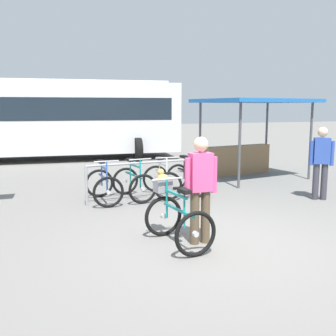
{
  "coord_description": "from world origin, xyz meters",
  "views": [
    {
      "loc": [
        -2.73,
        -5.25,
        2.08
      ],
      "look_at": [
        -0.28,
        1.27,
        1.0
      ],
      "focal_mm": 42.27,
      "sensor_mm": 36.0,
      "label": 1
    }
  ],
  "objects": [
    {
      "name": "bus_distant",
      "position": [
        -1.59,
        10.96,
        1.74
      ],
      "size": [
        10.2,
        4.05,
        3.08
      ],
      "color": "silver",
      "rests_on": "ground"
    },
    {
      "name": "bike_rack_rail",
      "position": [
        0.09,
        3.11,
        0.66
      ],
      "size": [
        3.2,
        0.31,
        0.88
      ],
      "color": "#99999E",
      "rests_on": "ground"
    },
    {
      "name": "market_stall",
      "position": [
        3.6,
        4.92,
        1.39
      ],
      "size": [
        3.41,
        2.75,
        2.3
      ],
      "color": "#4C4C51",
      "rests_on": "ground"
    },
    {
      "name": "racked_bike_black",
      "position": [
        1.02,
        3.37,
        0.37
      ],
      "size": [
        0.83,
        1.21,
        0.98
      ],
      "color": "black",
      "rests_on": "ground"
    },
    {
      "name": "person_with_featured_bike",
      "position": [
        -0.22,
        0.06,
        0.91
      ],
      "size": [
        0.53,
        0.22,
        1.64
      ],
      "color": "brown",
      "rests_on": "ground"
    },
    {
      "name": "featured_bicycle",
      "position": [
        -0.58,
        0.2,
        0.49
      ],
      "size": [
        0.77,
        1.24,
        1.09
      ],
      "color": "black",
      "rests_on": "ground"
    },
    {
      "name": "racked_bike_white",
      "position": [
        0.32,
        3.31,
        0.37
      ],
      "size": [
        0.71,
        1.11,
        0.97
      ],
      "color": "black",
      "rests_on": "ground"
    },
    {
      "name": "ground_plane",
      "position": [
        0.0,
        0.0,
        0.0
      ],
      "size": [
        80.0,
        80.0,
        0.0
      ],
      "primitive_type": "plane",
      "color": "slate"
    },
    {
      "name": "racked_bike_blue",
      "position": [
        -1.07,
        3.2,
        0.37
      ],
      "size": [
        0.66,
        1.08,
        0.97
      ],
      "color": "black",
      "rests_on": "ground"
    },
    {
      "name": "racked_bike_teal",
      "position": [
        -0.37,
        3.25,
        0.37
      ],
      "size": [
        0.79,
        1.19,
        0.98
      ],
      "color": "black",
      "rests_on": "ground"
    },
    {
      "name": "pedestrian_with_backpack",
      "position": [
        3.56,
        1.76,
        0.94
      ],
      "size": [
        0.47,
        0.43,
        1.64
      ],
      "color": "#383842",
      "rests_on": "ground"
    }
  ]
}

